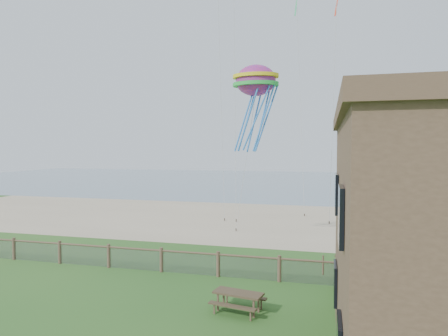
# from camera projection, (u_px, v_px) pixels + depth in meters

# --- Properties ---
(ground) EXTENTS (160.00, 160.00, 0.00)m
(ground) POSITION_uv_depth(u_px,v_px,m) (172.00, 330.00, 13.79)
(ground) COLOR #25581E
(ground) RESTS_ON ground
(sand_beach) EXTENTS (72.00, 20.00, 0.02)m
(sand_beach) POSITION_uv_depth(u_px,v_px,m) (266.00, 220.00, 35.06)
(sand_beach) COLOR tan
(sand_beach) RESTS_ON ground
(ocean) EXTENTS (160.00, 68.00, 0.02)m
(ocean) POSITION_uv_depth(u_px,v_px,m) (300.00, 181.00, 77.61)
(ocean) COLOR slate
(ocean) RESTS_ON ground
(chainlink_fence) EXTENTS (36.20, 0.20, 1.25)m
(chainlink_fence) POSITION_uv_depth(u_px,v_px,m) (218.00, 266.00, 19.57)
(chainlink_fence) COLOR #4D372B
(chainlink_fence) RESTS_ON ground
(picnic_table) EXTENTS (2.13, 1.75, 0.80)m
(picnic_table) POSITION_uv_depth(u_px,v_px,m) (238.00, 301.00, 15.37)
(picnic_table) COLOR brown
(picnic_table) RESTS_ON ground
(octopus_kite) EXTENTS (3.44, 2.72, 6.36)m
(octopus_kite) POSITION_uv_depth(u_px,v_px,m) (256.00, 105.00, 26.60)
(octopus_kite) COLOR #F83427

